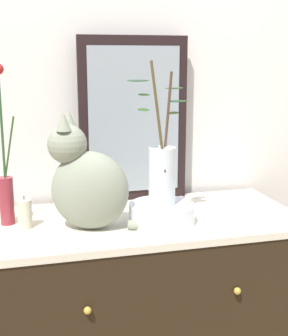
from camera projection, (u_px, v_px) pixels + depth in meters
name	position (u px, v px, depth m)	size (l,w,h in m)	color
wall_back	(123.00, 80.00, 1.91)	(4.40, 0.08, 2.60)	silver
sideboard	(144.00, 324.00, 1.79)	(1.10, 0.53, 0.84)	black
mirror_leaning	(134.00, 120.00, 1.85)	(0.42, 0.03, 0.63)	black
cat_sitting	(87.00, 182.00, 1.56)	(0.43, 0.23, 0.39)	gray
vase_slim_green	(6.00, 184.00, 1.60)	(0.07, 0.05, 0.53)	maroon
bowl_porcelain	(162.00, 214.00, 1.63)	(0.23, 0.23, 0.07)	silver
vase_glass_clear	(162.00, 170.00, 1.60)	(0.22, 0.14, 0.48)	silver
candle_pillar	(25.00, 214.00, 1.58)	(0.05, 0.05, 0.11)	#C1B99B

